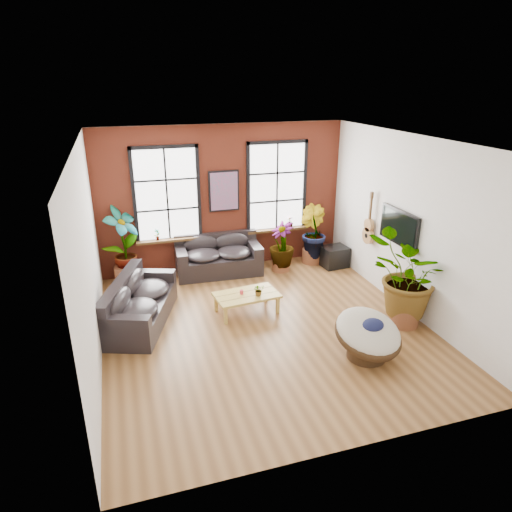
{
  "coord_description": "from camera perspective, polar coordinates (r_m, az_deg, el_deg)",
  "views": [
    {
      "loc": [
        -2.44,
        -7.26,
        4.48
      ],
      "look_at": [
        0.0,
        0.6,
        1.25
      ],
      "focal_mm": 32.0,
      "sensor_mm": 36.0,
      "label": 1
    }
  ],
  "objects": [
    {
      "name": "tv_wall_unit",
      "position": [
        9.96,
        16.37,
        3.39
      ],
      "size": [
        0.13,
        1.86,
        1.2
      ],
      "color": "black",
      "rests_on": "room"
    },
    {
      "name": "pot_right_wall",
      "position": [
        9.32,
        18.04,
        -7.07
      ],
      "size": [
        0.61,
        0.61,
        0.4
      ],
      "rotation": [
        0.0,
        0.0,
        0.14
      ],
      "color": "brown",
      "rests_on": "ground"
    },
    {
      "name": "pot_mid",
      "position": [
        11.32,
        3.09,
        -1.04
      ],
      "size": [
        0.56,
        0.56,
        0.32
      ],
      "rotation": [
        0.0,
        0.0,
        -0.35
      ],
      "color": "brown",
      "rests_on": "ground"
    },
    {
      "name": "floor_plant_back_left",
      "position": [
        10.8,
        -16.23,
        1.67
      ],
      "size": [
        1.05,
        1.04,
        1.67
      ],
      "primitive_type": "imported",
      "rotation": [
        0.0,
        0.0,
        0.75
      ],
      "color": "#185015",
      "rests_on": "ground"
    },
    {
      "name": "floor_plant_back_right",
      "position": [
        11.67,
        7.04,
        3.02
      ],
      "size": [
        0.78,
        0.88,
        1.35
      ],
      "primitive_type": "imported",
      "rotation": [
        0.0,
        0.0,
        1.84
      ],
      "color": "#185015",
      "rests_on": "ground"
    },
    {
      "name": "poster",
      "position": [
        11.02,
        -4.02,
        8.1
      ],
      "size": [
        0.74,
        0.06,
        0.98
      ],
      "color": "black",
      "rests_on": "room"
    },
    {
      "name": "floor_plant_mid",
      "position": [
        11.12,
        3.24,
        1.48
      ],
      "size": [
        0.78,
        0.78,
        1.1
      ],
      "primitive_type": "imported",
      "rotation": [
        0.0,
        0.0,
        5.03
      ],
      "color": "#185015",
      "rests_on": "ground"
    },
    {
      "name": "sofa_back",
      "position": [
        11.15,
        -4.77,
        0.01
      ],
      "size": [
        2.08,
        1.09,
        0.93
      ],
      "rotation": [
        0.0,
        0.0,
        -0.05
      ],
      "color": "black",
      "rests_on": "ground"
    },
    {
      "name": "room",
      "position": [
        8.26,
        0.93,
        2.1
      ],
      "size": [
        6.04,
        6.54,
        3.54
      ],
      "color": "brown",
      "rests_on": "ground"
    },
    {
      "name": "table_plant",
      "position": [
        9.12,
        0.34,
        -4.26
      ],
      "size": [
        0.22,
        0.19,
        0.24
      ],
      "primitive_type": "imported",
      "rotation": [
        0.0,
        0.0,
        -0.0
      ],
      "color": "#185015",
      "rests_on": "coffee_table"
    },
    {
      "name": "coffee_table",
      "position": [
        9.25,
        -1.18,
        -5.04
      ],
      "size": [
        1.34,
        0.86,
        0.49
      ],
      "rotation": [
        0.0,
        0.0,
        0.11
      ],
      "color": "gold",
      "rests_on": "ground"
    },
    {
      "name": "papasan_chair",
      "position": [
        8.02,
        13.85,
        -9.49
      ],
      "size": [
        1.42,
        1.43,
        0.87
      ],
      "rotation": [
        0.0,
        0.0,
        0.27
      ],
      "color": "#392514",
      "rests_on": "ground"
    },
    {
      "name": "sofa_left",
      "position": [
        9.16,
        -14.58,
        -5.77
      ],
      "size": [
        1.64,
        2.42,
        0.88
      ],
      "rotation": [
        0.0,
        0.0,
        1.23
      ],
      "color": "black",
      "rests_on": "ground"
    },
    {
      "name": "sill_plant_left",
      "position": [
        10.98,
        -12.25,
        2.64
      ],
      "size": [
        0.17,
        0.17,
        0.27
      ],
      "primitive_type": "imported",
      "rotation": [
        0.0,
        0.0,
        0.79
      ],
      "color": "#185015",
      "rests_on": "room"
    },
    {
      "name": "floor_plant_right_wall",
      "position": [
        9.02,
        18.51,
        -2.54
      ],
      "size": [
        1.86,
        1.75,
        1.65
      ],
      "primitive_type": "imported",
      "rotation": [
        0.0,
        0.0,
        3.52
      ],
      "color": "#185015",
      "rests_on": "ground"
    },
    {
      "name": "pot_back_left",
      "position": [
        11.08,
        -15.88,
        -2.18
      ],
      "size": [
        0.62,
        0.62,
        0.39
      ],
      "rotation": [
        0.0,
        0.0,
        0.17
      ],
      "color": "brown",
      "rests_on": "ground"
    },
    {
      "name": "media_box",
      "position": [
        11.68,
        9.76,
        -0.07
      ],
      "size": [
        0.67,
        0.57,
        0.52
      ],
      "rotation": [
        0.0,
        0.0,
        0.09
      ],
      "color": "black",
      "rests_on": "ground"
    },
    {
      "name": "pot_back_right",
      "position": [
        11.88,
        7.03,
        0.07
      ],
      "size": [
        0.63,
        0.63,
        0.37
      ],
      "rotation": [
        0.0,
        0.0,
        -0.26
      ],
      "color": "brown",
      "rests_on": "ground"
    },
    {
      "name": "sill_plant_right",
      "position": [
        11.7,
        4.29,
        4.25
      ],
      "size": [
        0.19,
        0.19,
        0.27
      ],
      "primitive_type": "imported",
      "rotation": [
        0.0,
        0.0,
        3.49
      ],
      "color": "#185015",
      "rests_on": "room"
    }
  ]
}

